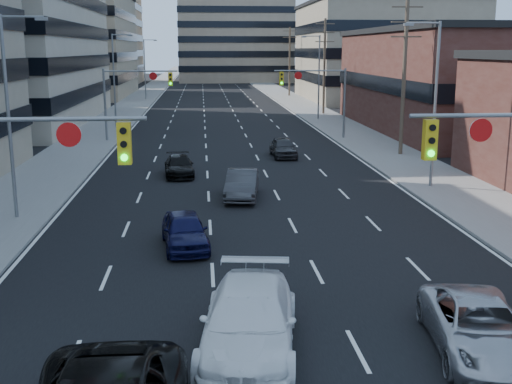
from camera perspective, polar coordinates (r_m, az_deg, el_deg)
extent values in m
cube|color=black|center=(139.06, -4.01, 9.44)|extent=(18.00, 300.00, 0.02)
cube|color=slate|center=(139.36, -8.80, 9.36)|extent=(5.00, 300.00, 0.15)
cube|color=slate|center=(139.70, 0.78, 9.51)|extent=(5.00, 300.00, 0.15)
cube|color=gray|center=(111.03, -16.60, 12.31)|extent=(20.00, 30.00, 16.00)
cube|color=#472119|center=(64.43, 19.31, 9.17)|extent=(20.00, 30.00, 9.00)
cube|color=gray|center=(100.55, 11.05, 12.04)|extent=(22.00, 28.00, 14.00)
cube|color=#ADA089|center=(151.11, -15.09, 13.09)|extent=(24.00, 24.00, 20.00)
cube|color=gray|center=(142.97, 9.17, 11.80)|extent=(22.00, 22.00, 12.00)
cylinder|color=slate|center=(17.57, -20.37, 6.07)|extent=(6.50, 0.12, 0.12)
cube|color=gold|center=(17.14, -11.62, 4.25)|extent=(0.35, 0.28, 1.10)
cylinder|color=black|center=(16.93, -11.74, 5.35)|extent=(0.18, 0.06, 0.18)
cylinder|color=black|center=(16.98, -11.68, 4.18)|extent=(0.18, 0.06, 0.18)
cylinder|color=#0CE526|center=(17.03, -11.63, 3.01)|extent=(0.18, 0.06, 0.18)
cylinder|color=white|center=(17.30, -16.29, 4.92)|extent=(0.64, 0.06, 0.64)
cube|color=gold|center=(18.10, 15.20, 4.50)|extent=(0.35, 0.28, 1.10)
cylinder|color=black|center=(17.90, 15.43, 5.54)|extent=(0.18, 0.06, 0.18)
cylinder|color=black|center=(17.95, 15.37, 4.43)|extent=(0.18, 0.06, 0.18)
cylinder|color=#0CE526|center=(18.00, 15.30, 3.33)|extent=(0.18, 0.06, 0.18)
cylinder|color=white|center=(18.56, 19.36, 5.21)|extent=(0.64, 0.06, 0.64)
cylinder|color=slate|center=(54.62, -13.26, 7.47)|extent=(0.18, 0.18, 6.00)
cylinder|color=slate|center=(54.10, -10.22, 10.53)|extent=(6.00, 0.12, 0.12)
cube|color=gold|center=(53.96, -7.61, 9.92)|extent=(0.35, 0.28, 1.10)
cylinder|color=black|center=(53.78, -7.63, 10.28)|extent=(0.18, 0.06, 0.18)
cylinder|color=black|center=(53.80, -7.62, 9.91)|extent=(0.18, 0.06, 0.18)
cylinder|color=#0CE526|center=(53.81, -7.61, 9.54)|extent=(0.18, 0.06, 0.18)
cylinder|color=white|center=(54.00, -9.13, 10.14)|extent=(0.64, 0.06, 0.64)
cylinder|color=slate|center=(55.37, 7.86, 7.75)|extent=(0.18, 0.18, 6.00)
cylinder|color=slate|center=(54.63, 4.83, 10.70)|extent=(6.00, 0.12, 0.12)
cube|color=gold|center=(54.31, 2.28, 10.04)|extent=(0.35, 0.28, 1.10)
cylinder|color=black|center=(54.13, 2.30, 10.40)|extent=(0.18, 0.06, 0.18)
cylinder|color=black|center=(54.15, 2.30, 10.03)|extent=(0.18, 0.06, 0.18)
cylinder|color=#0CE526|center=(54.17, 2.29, 9.66)|extent=(0.18, 0.06, 0.18)
cylinder|color=white|center=(54.46, 3.77, 10.29)|extent=(0.64, 0.06, 0.64)
cylinder|color=#4C3D2D|center=(47.10, 13.01, 9.77)|extent=(0.28, 0.28, 11.00)
cube|color=#4C3D2D|center=(47.14, 13.32, 15.72)|extent=(2.20, 0.10, 0.10)
cube|color=#4C3D2D|center=(47.09, 13.25, 14.51)|extent=(2.20, 0.10, 0.10)
cube|color=#4C3D2D|center=(47.06, 13.19, 13.29)|extent=(2.20, 0.10, 0.10)
cylinder|color=#4C3D2D|center=(76.22, 6.09, 10.97)|extent=(0.28, 0.28, 11.00)
cube|color=#4C3D2D|center=(76.24, 6.18, 14.65)|extent=(2.20, 0.10, 0.10)
cube|color=#4C3D2D|center=(76.21, 6.16, 13.90)|extent=(2.20, 0.10, 0.10)
cube|color=#4C3D2D|center=(76.19, 6.14, 13.15)|extent=(2.20, 0.10, 0.10)
cylinder|color=#4C3D2D|center=(105.83, 3.00, 11.45)|extent=(0.28, 0.28, 11.00)
cube|color=#4C3D2D|center=(105.85, 3.03, 14.11)|extent=(2.20, 0.10, 0.10)
cube|color=#4C3D2D|center=(105.82, 3.02, 13.57)|extent=(2.20, 0.10, 0.10)
cube|color=#4C3D2D|center=(105.81, 3.01, 13.02)|extent=(2.20, 0.10, 0.10)
cylinder|color=slate|center=(30.21, -21.12, 5.94)|extent=(0.16, 0.16, 9.00)
cylinder|color=slate|center=(29.84, -20.09, 14.43)|extent=(1.80, 0.10, 0.10)
cube|color=slate|center=(29.65, -18.54, 14.40)|extent=(0.50, 0.22, 0.14)
cylinder|color=slate|center=(64.47, -12.50, 9.58)|extent=(0.16, 0.16, 9.00)
cylinder|color=slate|center=(64.30, -11.87, 13.52)|extent=(1.80, 0.10, 0.10)
cube|color=slate|center=(64.21, -11.14, 13.48)|extent=(0.50, 0.22, 0.14)
cylinder|color=slate|center=(99.25, -9.85, 10.64)|extent=(0.16, 0.16, 9.00)
cylinder|color=slate|center=(99.14, -9.42, 13.20)|extent=(1.80, 0.10, 0.10)
cube|color=slate|center=(99.08, -8.95, 13.17)|extent=(0.50, 0.22, 0.14)
cylinder|color=slate|center=(36.23, 15.63, 7.29)|extent=(0.16, 0.16, 9.00)
cylinder|color=slate|center=(35.82, 14.66, 14.34)|extent=(1.80, 0.10, 0.10)
cube|color=slate|center=(35.57, 13.40, 14.29)|extent=(0.50, 0.22, 0.14)
cylinder|color=slate|center=(70.05, 5.61, 10.02)|extent=(0.16, 0.16, 9.00)
cylinder|color=slate|center=(69.84, 4.94, 13.64)|extent=(1.80, 0.10, 0.10)
cube|color=slate|center=(69.71, 4.28, 13.59)|extent=(0.50, 0.22, 0.14)
imported|color=white|center=(16.50, -0.60, -11.43)|extent=(3.13, 6.07, 1.68)
imported|color=#ACADB1|center=(17.46, 19.23, -11.28)|extent=(2.98, 5.31, 1.40)
imported|color=black|center=(24.99, -6.36, -3.42)|extent=(2.13, 4.27, 1.40)
imported|color=#333335|center=(33.08, -1.26, 0.68)|extent=(2.11, 4.63, 1.47)
imported|color=black|center=(39.25, -6.85, 2.30)|extent=(2.01, 4.32, 1.22)
imported|color=#2C2B2E|center=(45.89, 2.43, 3.98)|extent=(1.76, 4.16, 1.40)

